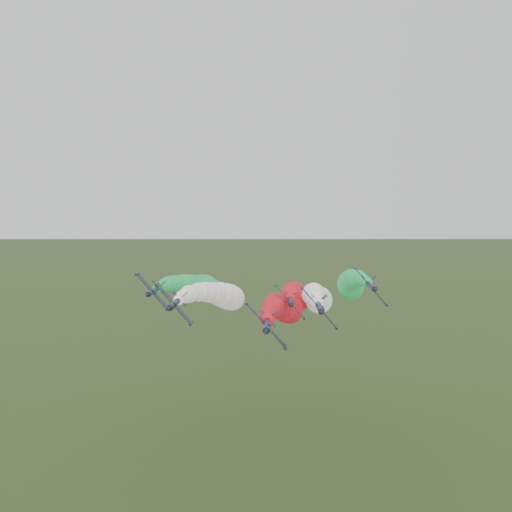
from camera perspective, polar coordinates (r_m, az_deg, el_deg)
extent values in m
cylinder|color=black|center=(71.17, 1.26, -7.78)|extent=(1.34, 7.77, 1.34)
cone|color=black|center=(66.73, 1.18, -8.68)|extent=(1.22, 1.55, 1.22)
cone|color=black|center=(75.29, 1.34, -7.05)|extent=(1.22, 0.78, 1.22)
ellipsoid|color=black|center=(69.43, 1.45, -7.93)|extent=(0.85, 1.62, 0.87)
cube|color=black|center=(71.02, 1.18, -7.88)|extent=(5.49, 1.64, 6.34)
cylinder|color=black|center=(70.48, -1.02, -5.38)|extent=(0.54, 2.24, 0.54)
cylinder|color=black|center=(71.80, 3.37, -10.33)|extent=(0.54, 2.24, 0.54)
cube|color=black|center=(74.22, 1.91, -6.72)|extent=(1.58, 1.29, 1.39)
cube|color=black|center=(74.35, 1.40, -7.14)|extent=(2.21, 0.95, 2.54)
sphere|color=red|center=(74.11, 1.32, -7.25)|extent=(2.15, 2.15, 2.15)
sphere|color=red|center=(76.96, 1.37, -6.85)|extent=(2.38, 2.38, 2.38)
sphere|color=red|center=(79.83, 1.45, -6.54)|extent=(2.71, 2.71, 2.71)
sphere|color=red|center=(82.71, 1.54, -6.30)|extent=(2.75, 2.75, 2.75)
sphere|color=red|center=(85.61, 1.64, -6.11)|extent=(2.91, 2.91, 2.91)
sphere|color=red|center=(88.52, 1.76, -5.97)|extent=(3.51, 3.51, 3.51)
sphere|color=red|center=(91.44, 1.88, -5.86)|extent=(3.67, 3.67, 3.67)
sphere|color=red|center=(94.36, 2.02, -5.79)|extent=(4.30, 4.30, 4.30)
sphere|color=red|center=(97.30, 2.17, -5.74)|extent=(4.89, 4.89, 4.89)
sphere|color=red|center=(100.24, 2.32, -5.72)|extent=(4.17, 4.17, 4.17)
sphere|color=red|center=(103.19, 2.49, -5.72)|extent=(4.46, 4.46, 4.46)
sphere|color=red|center=(106.15, 2.66, -5.74)|extent=(5.40, 5.40, 5.40)
sphere|color=red|center=(109.11, 2.84, -5.77)|extent=(5.56, 5.56, 5.56)
sphere|color=red|center=(112.08, 3.02, -5.82)|extent=(5.25, 5.25, 5.25)
sphere|color=red|center=(115.07, 3.21, -5.89)|extent=(6.46, 6.46, 6.46)
sphere|color=red|center=(118.05, 3.40, -5.96)|extent=(6.79, 6.79, 6.79)
sphere|color=red|center=(121.05, 3.60, -6.04)|extent=(6.78, 6.78, 6.78)
sphere|color=red|center=(124.05, 3.80, -6.14)|extent=(7.02, 7.02, 7.02)
cylinder|color=black|center=(80.92, -9.24, -5.35)|extent=(1.34, 7.77, 1.34)
cone|color=black|center=(76.53, -9.94, -5.98)|extent=(1.22, 1.55, 1.22)
cone|color=black|center=(84.99, -8.66, -4.82)|extent=(1.22, 0.78, 1.22)
ellipsoid|color=black|center=(79.16, -9.31, -5.42)|extent=(0.85, 1.62, 0.87)
cube|color=black|center=(80.79, -9.33, -5.43)|extent=(5.49, 1.64, 6.34)
cylinder|color=black|center=(80.86, -11.24, -3.20)|extent=(0.54, 2.24, 0.54)
cylinder|color=black|center=(80.93, -7.40, -7.65)|extent=(0.54, 2.24, 0.54)
cube|color=black|center=(83.82, -8.28, -4.51)|extent=(1.58, 1.29, 1.39)
cube|color=black|center=(84.04, -8.72, -4.88)|extent=(2.21, 0.95, 2.54)
sphere|color=white|center=(83.83, -8.82, -4.97)|extent=(1.81, 1.81, 1.81)
sphere|color=white|center=(86.64, -8.43, -4.69)|extent=(2.40, 2.40, 2.40)
sphere|color=white|center=(89.46, -8.05, -4.48)|extent=(2.75, 2.75, 2.75)
sphere|color=white|center=(92.30, -7.67, -4.33)|extent=(3.30, 3.30, 3.30)
sphere|color=white|center=(95.14, -7.30, -4.23)|extent=(3.11, 3.11, 3.11)
sphere|color=white|center=(97.99, -6.93, -4.16)|extent=(3.26, 3.26, 3.26)
sphere|color=white|center=(100.85, -6.56, -4.12)|extent=(3.85, 3.85, 3.85)
sphere|color=white|center=(103.72, -6.20, -4.10)|extent=(3.73, 3.73, 3.73)
sphere|color=white|center=(106.59, -5.84, -4.11)|extent=(4.26, 4.26, 4.26)
sphere|color=white|center=(109.47, -5.49, -4.14)|extent=(4.21, 4.21, 4.21)
sphere|color=white|center=(112.35, -5.14, -4.18)|extent=(4.72, 4.72, 4.72)
sphere|color=white|center=(115.24, -4.79, -4.24)|extent=(4.89, 4.89, 4.89)
sphere|color=white|center=(118.14, -4.44, -4.31)|extent=(5.02, 5.02, 5.02)
sphere|color=white|center=(121.04, -4.10, -4.40)|extent=(5.87, 5.87, 5.87)
sphere|color=white|center=(123.95, -3.75, -4.49)|extent=(5.98, 5.98, 5.98)
sphere|color=white|center=(126.87, -3.41, -4.59)|extent=(6.57, 6.57, 6.57)
sphere|color=white|center=(129.79, -3.07, -4.71)|extent=(6.79, 6.79, 6.79)
sphere|color=white|center=(132.72, -2.74, -4.83)|extent=(6.57, 6.57, 6.57)
cylinder|color=black|center=(79.01, 7.24, -5.75)|extent=(1.34, 7.77, 1.34)
cone|color=black|center=(74.55, 7.53, -6.43)|extent=(1.22, 1.55, 1.22)
cone|color=black|center=(83.15, 7.00, -5.19)|extent=(1.22, 0.78, 1.22)
ellipsoid|color=black|center=(77.30, 7.54, -5.83)|extent=(0.85, 1.62, 0.87)
cube|color=black|center=(78.85, 7.18, -5.83)|extent=(5.49, 1.64, 6.34)
cylinder|color=black|center=(78.13, 5.22, -3.58)|extent=(0.54, 2.24, 0.54)
cylinder|color=black|center=(79.78, 9.11, -8.03)|extent=(0.54, 2.24, 0.54)
cube|color=black|center=(82.17, 7.58, -4.86)|extent=(1.58, 1.29, 1.39)
cube|color=black|center=(82.21, 7.12, -5.25)|extent=(2.21, 0.95, 2.54)
sphere|color=white|center=(81.97, 7.07, -5.34)|extent=(1.98, 1.98, 1.98)
sphere|color=white|center=(84.82, 6.92, -5.04)|extent=(2.37, 2.37, 2.37)
sphere|color=white|center=(87.70, 6.80, -4.82)|extent=(2.87, 2.87, 2.87)
sphere|color=white|center=(90.59, 6.71, -4.65)|extent=(2.87, 2.87, 2.87)
sphere|color=white|center=(93.50, 6.65, -4.53)|extent=(3.03, 3.03, 3.03)
sphere|color=white|center=(96.42, 6.60, -4.45)|extent=(3.68, 3.68, 3.68)
sphere|color=white|center=(99.34, 6.57, -4.39)|extent=(3.62, 3.62, 3.62)
sphere|color=white|center=(102.28, 6.57, -4.37)|extent=(4.35, 4.35, 4.35)
sphere|color=white|center=(105.23, 6.58, -4.37)|extent=(4.68, 4.68, 4.68)
sphere|color=white|center=(108.18, 6.60, -4.38)|extent=(5.04, 5.04, 5.04)
sphere|color=white|center=(111.14, 6.64, -4.42)|extent=(4.54, 4.54, 4.54)
sphere|color=white|center=(114.11, 6.69, -4.47)|extent=(4.82, 4.82, 4.82)
sphere|color=white|center=(117.09, 6.75, -4.53)|extent=(4.84, 4.84, 4.84)
sphere|color=white|center=(120.08, 6.82, -4.61)|extent=(5.24, 5.24, 5.24)
sphere|color=white|center=(123.07, 6.91, -4.70)|extent=(5.48, 5.48, 5.48)
sphere|color=white|center=(126.08, 7.00, -4.79)|extent=(5.70, 5.70, 5.70)
sphere|color=white|center=(129.09, 7.10, -4.90)|extent=(5.84, 5.84, 5.84)
sphere|color=white|center=(132.11, 7.21, -5.01)|extent=(7.04, 7.04, 7.04)
cylinder|color=black|center=(91.73, -11.63, -3.91)|extent=(1.34, 7.77, 1.34)
cone|color=black|center=(87.37, -12.36, -4.39)|extent=(1.22, 1.55, 1.22)
cone|color=black|center=(95.78, -11.01, -3.51)|extent=(1.22, 0.78, 1.22)
ellipsoid|color=black|center=(89.98, -11.74, -3.95)|extent=(0.85, 1.62, 0.87)
cube|color=black|center=(91.60, -11.72, -3.98)|extent=(5.49, 1.64, 6.34)
cylinder|color=black|center=(91.85, -13.39, -2.01)|extent=(0.54, 2.24, 0.54)
cylinder|color=black|center=(91.54, -10.03, -5.95)|extent=(0.54, 2.24, 0.54)
cube|color=black|center=(94.60, -10.71, -3.22)|extent=(1.58, 1.29, 1.39)
cube|color=black|center=(94.84, -11.09, -3.55)|extent=(2.21, 0.95, 2.54)
sphere|color=green|center=(94.62, -11.19, -3.62)|extent=(1.87, 1.87, 1.87)
sphere|color=green|center=(97.42, -10.77, -3.41)|extent=(2.07, 2.07, 2.07)
sphere|color=green|center=(100.22, -10.37, -3.27)|extent=(2.71, 2.71, 2.71)
sphere|color=green|center=(103.03, -9.97, -3.17)|extent=(3.17, 3.17, 3.17)
sphere|color=green|center=(105.86, -9.57, -3.10)|extent=(3.35, 3.35, 3.35)
sphere|color=green|center=(108.68, -9.18, -3.07)|extent=(3.37, 3.37, 3.37)
sphere|color=green|center=(111.52, -8.79, -3.06)|extent=(3.34, 3.34, 3.34)
sphere|color=green|center=(114.35, -8.41, -3.08)|extent=(4.08, 4.08, 4.08)
sphere|color=green|center=(117.20, -8.03, -3.11)|extent=(4.20, 4.20, 4.20)
sphere|color=green|center=(120.05, -7.65, -3.16)|extent=(4.41, 4.41, 4.41)
sphere|color=green|center=(122.90, -7.28, -3.22)|extent=(4.75, 4.75, 4.75)
sphere|color=green|center=(125.76, -6.91, -3.30)|extent=(4.69, 4.69, 4.69)
sphere|color=green|center=(128.63, -6.55, -3.39)|extent=(5.61, 5.61, 5.61)
sphere|color=green|center=(131.50, -6.18, -3.49)|extent=(6.34, 6.34, 6.34)
sphere|color=green|center=(134.38, -5.82, -3.59)|extent=(6.87, 6.87, 6.87)
sphere|color=green|center=(137.26, -5.46, -3.71)|extent=(5.79, 5.79, 5.79)
sphere|color=green|center=(140.15, -5.11, -3.83)|extent=(5.86, 5.86, 5.86)
sphere|color=green|center=(143.05, -4.76, -3.96)|extent=(6.09, 6.09, 6.09)
cylinder|color=black|center=(87.90, 12.95, -3.30)|extent=(1.34, 7.77, 1.34)
cone|color=black|center=(83.46, 13.52, -3.77)|extent=(1.22, 1.55, 1.22)
cone|color=black|center=(92.02, 12.48, -2.91)|extent=(1.22, 0.78, 1.22)
ellipsoid|color=black|center=(86.24, 13.33, -3.33)|extent=(0.85, 1.62, 0.87)
cube|color=black|center=(87.73, 12.91, -3.38)|extent=(5.49, 1.64, 6.34)
cylinder|color=black|center=(86.86, 11.20, -1.34)|extent=(0.54, 2.24, 0.54)
cylinder|color=black|center=(88.78, 14.59, -5.36)|extent=(0.54, 2.24, 0.54)
cube|color=black|center=(91.14, 13.05, -2.59)|extent=(1.58, 1.29, 1.39)
cube|color=black|center=(91.10, 12.64, -2.94)|extent=(2.21, 0.95, 2.54)
sphere|color=green|center=(90.84, 12.61, -3.02)|extent=(1.95, 1.95, 1.95)
sphere|color=green|center=(93.68, 12.31, -2.82)|extent=(2.29, 2.29, 2.29)
sphere|color=green|center=(96.54, 12.04, -2.68)|extent=(2.29, 2.29, 2.29)
sphere|color=green|center=(99.41, 11.81, -2.59)|extent=(2.47, 2.47, 2.47)
sphere|color=green|center=(102.30, 11.60, -2.54)|extent=(3.55, 3.55, 3.55)
sphere|color=green|center=(105.21, 11.42, -2.52)|extent=(3.32, 3.32, 3.32)
sphere|color=green|center=(108.12, 11.27, -2.52)|extent=(3.32, 3.32, 3.32)
sphere|color=green|center=(111.05, 11.14, -2.55)|extent=(3.85, 3.85, 3.85)
sphere|color=green|center=(113.98, 11.03, -2.59)|extent=(4.40, 4.40, 4.40)
sphere|color=green|center=(116.93, 10.94, -2.66)|extent=(4.96, 4.96, 4.96)
sphere|color=green|center=(119.89, 10.86, -2.73)|extent=(4.77, 4.77, 4.77)
sphere|color=green|center=(122.85, 10.81, -2.82)|extent=(4.97, 4.97, 4.97)
sphere|color=green|center=(125.83, 10.77, -2.92)|extent=(6.03, 6.03, 6.03)
sphere|color=green|center=(128.81, 10.75, -3.03)|extent=(5.72, 5.72, 5.72)
sphere|color=green|center=(131.81, 10.74, -3.14)|extent=(6.90, 6.90, 6.90)
sphere|color=green|center=(134.81, 10.74, -3.27)|extent=(5.93, 5.93, 5.93)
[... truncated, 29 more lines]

